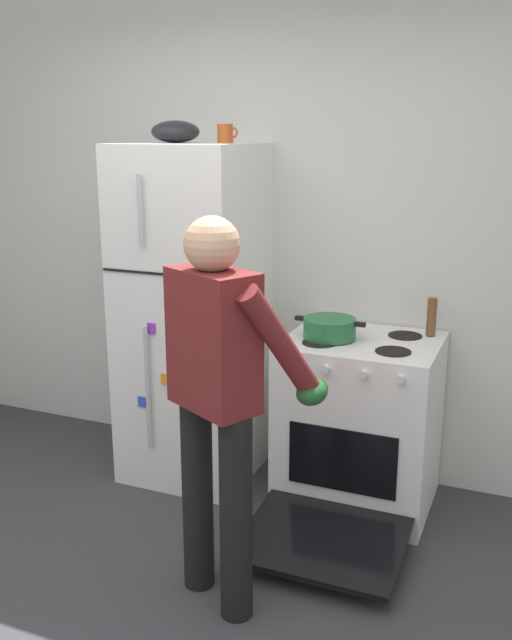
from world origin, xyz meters
TOP-DOWN VIEW (x-y plane):
  - kitchen_wall_back at (0.00, 1.95)m, footprint 6.00×0.10m
  - refrigerator at (-0.36, 1.57)m, footprint 0.68×0.72m
  - stove_range at (0.59, 1.55)m, footprint 0.76×1.21m
  - person_cook at (0.28, 0.57)m, footprint 0.63×0.65m
  - red_pot at (0.43, 1.52)m, footprint 0.36×0.26m
  - coffee_mug at (-0.18, 1.62)m, footprint 0.11×0.08m
  - pepper_mill at (0.89, 1.77)m, footprint 0.05×0.05m
  - mixing_bowl at (-0.44, 1.57)m, footprint 0.25×0.25m

SIDE VIEW (x-z plane):
  - stove_range at x=0.59m, z-range -0.01..0.88m
  - refrigerator at x=-0.36m, z-range 0.00..1.83m
  - red_pot at x=0.43m, z-range 0.89..0.99m
  - person_cook at x=0.28m, z-range 0.15..1.75m
  - pepper_mill at x=0.89m, z-range 0.89..1.08m
  - kitchen_wall_back at x=0.00m, z-range 0.00..2.70m
  - coffee_mug at x=-0.18m, z-range 1.83..1.93m
  - mixing_bowl at x=-0.44m, z-range 1.83..1.95m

